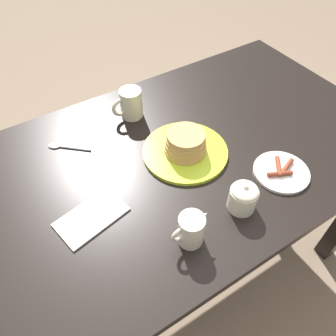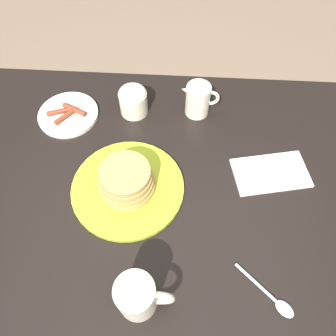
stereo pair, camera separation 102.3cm
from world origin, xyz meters
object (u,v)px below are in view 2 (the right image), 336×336
at_px(pancake_plate, 127,183).
at_px(side_plate_bacon, 68,114).
at_px(coffee_mug, 138,296).
at_px(sugar_bowl, 133,100).
at_px(napkin, 271,173).
at_px(spoon, 274,299).
at_px(creamer_pitcher, 198,99).

xyz_separation_m(pancake_plate, side_plate_bacon, (-0.20, 0.23, -0.02)).
xyz_separation_m(coffee_mug, sugar_bowl, (-0.07, 0.51, -0.01)).
xyz_separation_m(sugar_bowl, napkin, (0.37, -0.19, -0.04)).
bearing_deg(side_plate_bacon, coffee_mug, -62.12).
relative_size(sugar_bowl, spoon, 0.80).
relative_size(napkin, spoon, 1.71).
bearing_deg(pancake_plate, side_plate_bacon, 131.30).
bearing_deg(napkin, spoon, -94.98).
height_order(side_plate_bacon, creamer_pitcher, creamer_pitcher).
height_order(pancake_plate, creamer_pitcher, creamer_pitcher).
bearing_deg(spoon, coffee_mug, -175.42).
relative_size(coffee_mug, napkin, 0.55).
bearing_deg(creamer_pitcher, napkin, -46.20).
xyz_separation_m(coffee_mug, spoon, (0.27, 0.02, -0.05)).
bearing_deg(pancake_plate, sugar_bowl, 92.99).
height_order(creamer_pitcher, spoon, creamer_pitcher).
height_order(napkin, spoon, spoon).
relative_size(creamer_pitcher, spoon, 0.91).
distance_m(side_plate_bacon, creamer_pitcher, 0.37).
bearing_deg(coffee_mug, creamer_pitcher, 78.47).
height_order(coffee_mug, sugar_bowl, coffee_mug).
height_order(sugar_bowl, spoon, sugar_bowl).
relative_size(pancake_plate, side_plate_bacon, 1.62).
height_order(side_plate_bacon, napkin, side_plate_bacon).
xyz_separation_m(napkin, spoon, (-0.03, -0.30, 0.00)).
bearing_deg(coffee_mug, napkin, 47.61).
bearing_deg(spoon, napkin, 85.02).
height_order(coffee_mug, creamer_pitcher, coffee_mug).
bearing_deg(creamer_pitcher, pancake_plate, -121.77).
xyz_separation_m(pancake_plate, napkin, (0.35, 0.07, -0.02)).
bearing_deg(creamer_pitcher, coffee_mug, -101.53).
relative_size(side_plate_bacon, napkin, 0.83).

